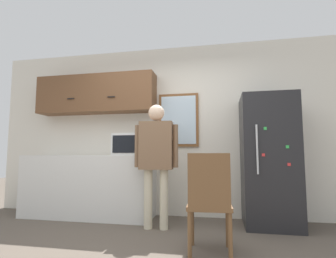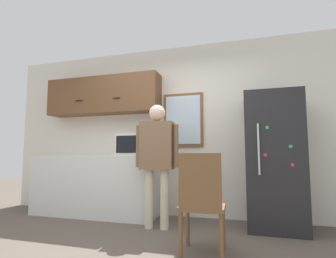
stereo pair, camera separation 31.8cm
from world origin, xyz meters
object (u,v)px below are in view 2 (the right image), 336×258
(microwave, at_px, (136,145))
(refrigerator, at_px, (273,160))
(chair, at_px, (202,199))
(person, at_px, (157,152))

(microwave, bearing_deg, refrigerator, 1.23)
(chair, bearing_deg, person, -49.28)
(refrigerator, xyz_separation_m, chair, (-0.75, -1.16, -0.35))
(person, xyz_separation_m, chair, (0.71, -0.76, -0.45))
(person, height_order, refrigerator, refrigerator)
(refrigerator, distance_m, chair, 1.43)
(refrigerator, bearing_deg, person, -164.76)
(microwave, distance_m, chair, 1.72)
(microwave, distance_m, person, 0.60)
(microwave, xyz_separation_m, person, (0.46, -0.36, -0.12))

